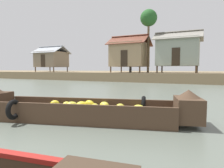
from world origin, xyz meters
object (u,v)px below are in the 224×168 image
object	(u,v)px
stilt_house_mid_right	(178,52)
stilt_house_left	(51,59)
vendor_person	(130,65)
palm_tree_mid	(149,19)
stilt_house_mid_left	(130,54)
banana_boat	(83,109)

from	to	relation	value
stilt_house_mid_right	stilt_house_left	bearing A→B (deg)	177.24
vendor_person	palm_tree_mid	bearing A→B (deg)	21.91
vendor_person	stilt_house_mid_left	bearing A→B (deg)	117.53
banana_boat	stilt_house_left	size ratio (longest dim) A/B	1.32
banana_boat	stilt_house_mid_left	xyz separation A→B (m)	(-5.16, 17.62, 2.84)
stilt_house_mid_right	palm_tree_mid	size ratio (longest dim) A/B	0.69
banana_boat	stilt_house_left	xyz separation A→B (m)	(-18.18, 18.63, 2.62)
stilt_house_left	stilt_house_mid_left	bearing A→B (deg)	-4.43
stilt_house_mid_right	vendor_person	distance (m)	5.34
stilt_house_mid_left	banana_boat	bearing A→B (deg)	-73.67
stilt_house_left	vendor_person	distance (m)	13.51
stilt_house_left	stilt_house_mid_left	size ratio (longest dim) A/B	1.01
banana_boat	palm_tree_mid	size ratio (longest dim) A/B	0.86
stilt_house_mid_right	vendor_person	size ratio (longest dim) A/B	2.96
banana_boat	vendor_person	world-z (taller)	vendor_person
stilt_house_mid_left	vendor_person	world-z (taller)	stilt_house_mid_left
stilt_house_mid_left	vendor_person	size ratio (longest dim) A/B	2.77
stilt_house_mid_right	palm_tree_mid	xyz separation A→B (m)	(-3.24, -0.03, 3.76)
stilt_house_mid_left	palm_tree_mid	distance (m)	4.47
palm_tree_mid	stilt_house_left	bearing A→B (deg)	176.55
stilt_house_mid_right	banana_boat	bearing A→B (deg)	-90.94
stilt_house_mid_left	vendor_person	bearing A→B (deg)	-62.47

